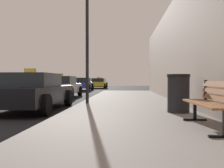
# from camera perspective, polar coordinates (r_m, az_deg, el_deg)

# --- Properties ---
(sidewalk) EXTENTS (4.00, 32.00, 0.15)m
(sidewalk) POSITION_cam_1_polar(r_m,az_deg,el_deg) (4.65, 6.00, -11.03)
(sidewalk) COLOR gray
(sidewalk) RESTS_ON ground_plane
(bench) EXTENTS (0.51, 1.82, 0.89)m
(bench) POSITION_cam_1_polar(r_m,az_deg,el_deg) (4.87, 22.61, -3.55)
(bench) COLOR brown
(bench) RESTS_ON sidewalk
(trash_bin) EXTENTS (0.62, 0.62, 1.05)m
(trash_bin) POSITION_cam_1_polar(r_m,az_deg,el_deg) (6.89, 15.39, -2.09)
(trash_bin) COLOR black
(trash_bin) RESTS_ON sidewalk
(street_lamp) EXTENTS (0.36, 0.36, 4.60)m
(street_lamp) POSITION_cam_1_polar(r_m,az_deg,el_deg) (9.57, -5.89, 14.41)
(street_lamp) COLOR black
(street_lamp) RESTS_ON sidewalk
(car_black) EXTENTS (2.06, 4.40, 1.43)m
(car_black) POSITION_cam_1_polar(r_m,az_deg,el_deg) (8.76, -18.33, -1.67)
(car_black) COLOR black
(car_black) RESTS_ON ground_plane
(car_silver) EXTENTS (2.06, 4.17, 1.43)m
(car_silver) POSITION_cam_1_polar(r_m,az_deg,el_deg) (14.91, -12.03, -0.59)
(car_silver) COLOR #B7B7BF
(car_silver) RESTS_ON ground_plane
(car_blue) EXTENTS (1.93, 4.06, 1.27)m
(car_blue) POSITION_cam_1_polar(r_m,az_deg,el_deg) (24.38, -7.09, -0.00)
(car_blue) COLOR #233899
(car_blue) RESTS_ON ground_plane
(car_yellow) EXTENTS (1.99, 4.23, 1.43)m
(car_yellow) POSITION_cam_1_polar(r_m,az_deg,el_deg) (31.23, -3.22, 0.21)
(car_yellow) COLOR yellow
(car_yellow) RESTS_ON ground_plane
(car_green) EXTENTS (1.99, 4.46, 1.43)m
(car_green) POSITION_cam_1_polar(r_m,az_deg,el_deg) (40.13, -2.65, 0.37)
(car_green) COLOR #196638
(car_green) RESTS_ON ground_plane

